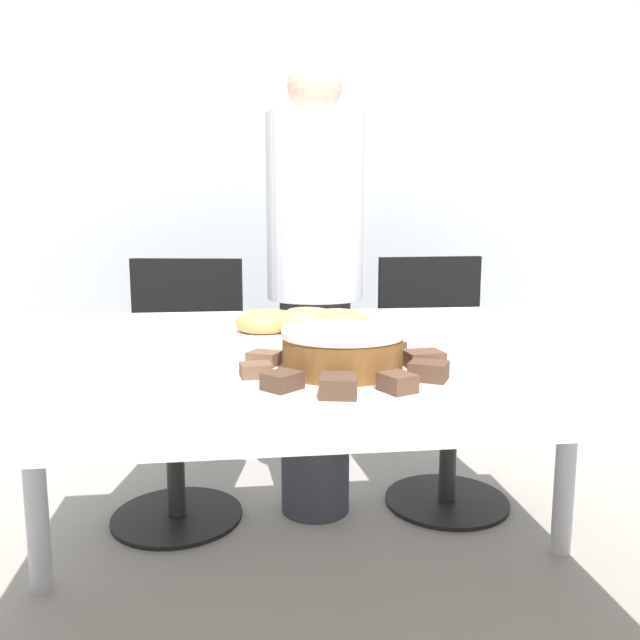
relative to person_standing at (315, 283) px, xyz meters
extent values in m
cube|color=#B2B7BC|center=(-0.05, 0.78, 0.50)|extent=(8.00, 0.05, 2.60)
cube|color=silver|center=(-0.05, -0.83, -0.06)|extent=(1.63, 1.02, 0.03)
cylinder|color=silver|center=(-0.80, -0.38, -0.44)|extent=(0.06, 0.06, 0.72)
cylinder|color=silver|center=(0.71, -0.38, -0.44)|extent=(0.06, 0.06, 0.72)
cylinder|color=#383842|center=(0.00, 0.00, -0.43)|extent=(0.24, 0.24, 0.75)
cylinder|color=silver|center=(0.00, 0.00, 0.24)|extent=(0.32, 0.32, 0.59)
sphere|color=beige|center=(0.00, 0.00, 0.63)|extent=(0.18, 0.18, 0.18)
cylinder|color=black|center=(-0.47, -0.01, -0.79)|extent=(0.44, 0.44, 0.01)
cylinder|color=#262626|center=(-0.47, -0.01, -0.59)|extent=(0.06, 0.06, 0.40)
cube|color=black|center=(-0.47, -0.01, -0.37)|extent=(0.52, 0.52, 0.04)
cube|color=black|center=(-0.44, 0.19, -0.14)|extent=(0.39, 0.10, 0.42)
cylinder|color=black|center=(0.47, -0.01, -0.79)|extent=(0.44, 0.44, 0.01)
cylinder|color=#262626|center=(0.47, -0.01, -0.59)|extent=(0.06, 0.06, 0.40)
cube|color=black|center=(0.47, -0.01, -0.37)|extent=(0.48, 0.48, 0.04)
cube|color=black|center=(0.46, 0.20, -0.14)|extent=(0.40, 0.07, 0.42)
cylinder|color=white|center=(-0.09, -1.10, -0.04)|extent=(0.36, 0.36, 0.01)
cylinder|color=white|center=(-0.10, -0.67, -0.04)|extent=(0.33, 0.33, 0.01)
cylinder|color=brown|center=(-0.09, -1.10, -0.01)|extent=(0.19, 0.19, 0.06)
cylinder|color=white|center=(-0.09, -1.10, 0.03)|extent=(0.19, 0.19, 0.01)
cube|color=brown|center=(-0.21, -1.03, -0.02)|extent=(0.07, 0.06, 0.02)
cube|color=brown|center=(-0.22, -1.11, -0.02)|extent=(0.05, 0.05, 0.02)
cube|color=#513828|center=(-0.19, -1.19, -0.02)|extent=(0.07, 0.06, 0.02)
cube|color=#513828|center=(-0.11, -1.23, -0.02)|extent=(0.06, 0.07, 0.03)
cube|color=brown|center=(-0.03, -1.22, -0.02)|extent=(0.06, 0.06, 0.03)
cube|color=#513828|center=(0.03, -1.16, -0.02)|extent=(0.07, 0.07, 0.03)
cube|color=brown|center=(0.05, -1.08, -0.02)|extent=(0.07, 0.06, 0.03)
cube|color=#513828|center=(0.01, -1.00, -0.02)|extent=(0.06, 0.06, 0.03)
cube|color=brown|center=(-0.06, -0.96, -0.02)|extent=(0.06, 0.06, 0.03)
cube|color=#513828|center=(-0.14, -0.97, -0.02)|extent=(0.06, 0.06, 0.03)
torus|color=#E5AD66|center=(-0.10, -0.67, -0.02)|extent=(0.11, 0.11, 0.04)
torus|color=tan|center=(-0.20, -0.71, -0.01)|extent=(0.12, 0.12, 0.04)
torus|color=#E5AD66|center=(-0.11, -0.74, -0.02)|extent=(0.11, 0.11, 0.03)
torus|color=tan|center=(-0.02, -0.73, -0.01)|extent=(0.11, 0.11, 0.04)
torus|color=#E5AD66|center=(-0.03, -0.64, -0.02)|extent=(0.12, 0.12, 0.03)
torus|color=tan|center=(-0.09, -0.60, -0.02)|extent=(0.11, 0.11, 0.03)
torus|color=#D18E4C|center=(-0.19, -0.61, -0.02)|extent=(0.12, 0.12, 0.03)
cube|color=white|center=(0.36, -0.70, -0.04)|extent=(0.13, 0.11, 0.01)
camera|label=1|loc=(-0.24, -2.05, 0.20)|focal=35.00mm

